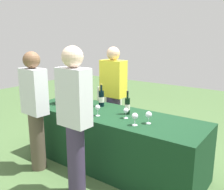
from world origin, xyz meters
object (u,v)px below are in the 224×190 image
(wine_bottle_3, at_px, (127,106))
(guest_1, at_px, (75,117))
(wine_glass_2, at_px, (98,108))
(wine_glass_3, at_px, (126,111))
(wine_bottle_0, at_px, (84,95))
(menu_board, at_px, (109,110))
(server_pouring, at_px, (113,92))
(guest_0, at_px, (35,107))
(ice_bucket, at_px, (62,96))
(wine_bottle_2, at_px, (101,98))
(wine_glass_5, at_px, (149,115))
(wine_glass_1, at_px, (77,104))
(wine_glass_4, at_px, (135,116))
(wine_bottle_1, at_px, (88,97))
(wine_glass_0, at_px, (72,99))

(wine_bottle_3, xyz_separation_m, guest_1, (-0.13, -0.84, 0.05))
(wine_glass_2, xyz_separation_m, wine_glass_3, (0.34, 0.13, -0.01))
(wine_bottle_0, height_order, wine_bottle_3, wine_bottle_0)
(wine_glass_2, distance_m, guest_1, 0.58)
(guest_1, xyz_separation_m, menu_board, (-0.87, 1.77, -0.52))
(server_pouring, height_order, guest_0, server_pouring)
(wine_bottle_3, bearing_deg, menu_board, 136.85)
(ice_bucket, bearing_deg, wine_bottle_2, 21.91)
(wine_glass_5, height_order, menu_board, wine_glass_5)
(wine_glass_1, xyz_separation_m, wine_glass_4, (0.92, -0.02, 0.01))
(ice_bucket, height_order, menu_board, ice_bucket)
(wine_bottle_0, bearing_deg, wine_glass_1, -58.09)
(wine_bottle_0, xyz_separation_m, wine_glass_5, (1.27, -0.28, -0.02))
(wine_bottle_1, bearing_deg, guest_1, -56.21)
(wine_bottle_1, xyz_separation_m, menu_board, (-0.28, 0.90, -0.47))
(wine_glass_0, distance_m, wine_glass_3, 0.92)
(wine_bottle_3, bearing_deg, wine_glass_4, -45.91)
(wine_bottle_3, xyz_separation_m, menu_board, (-0.99, 0.93, -0.46))
(wine_glass_0, distance_m, menu_board, 1.20)
(wine_glass_0, distance_m, ice_bucket, 0.24)
(wine_glass_4, distance_m, ice_bucket, 1.38)
(wine_bottle_2, bearing_deg, wine_glass_3, -23.12)
(wine_bottle_0, distance_m, ice_bucket, 0.32)
(wine_bottle_3, relative_size, wine_glass_2, 2.13)
(wine_bottle_2, relative_size, ice_bucket, 1.51)
(wine_bottle_0, relative_size, wine_glass_5, 2.30)
(wine_bottle_0, distance_m, wine_bottle_2, 0.37)
(wine_bottle_0, distance_m, guest_0, 0.86)
(wine_bottle_2, distance_m, wine_glass_0, 0.43)
(ice_bucket, bearing_deg, wine_glass_0, -9.57)
(menu_board, bearing_deg, ice_bucket, -87.53)
(ice_bucket, xyz_separation_m, menu_board, (0.09, 1.06, -0.46))
(wine_glass_3, bearing_deg, server_pouring, 134.43)
(wine_glass_5, bearing_deg, menu_board, 141.85)
(wine_glass_3, relative_size, guest_0, 0.09)
(wine_glass_4, distance_m, server_pouring, 1.30)
(wine_bottle_2, height_order, wine_glass_3, wine_bottle_2)
(wine_bottle_2, bearing_deg, guest_1, -67.92)
(wine_glass_4, bearing_deg, guest_0, -160.70)
(wine_bottle_2, relative_size, wine_glass_3, 2.49)
(wine_bottle_3, height_order, menu_board, wine_bottle_3)
(wine_glass_5, height_order, ice_bucket, ice_bucket)
(wine_glass_1, relative_size, wine_glass_3, 1.00)
(wine_bottle_2, bearing_deg, wine_glass_4, -26.55)
(wine_bottle_3, bearing_deg, wine_glass_3, -63.37)
(wine_glass_0, bearing_deg, guest_0, -99.67)
(wine_bottle_1, xyz_separation_m, wine_glass_1, (0.09, -0.32, -0.03))
(wine_glass_2, bearing_deg, menu_board, 120.81)
(guest_0, xyz_separation_m, menu_board, (-0.05, 1.67, -0.46))
(ice_bucket, bearing_deg, wine_bottle_3, 7.05)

